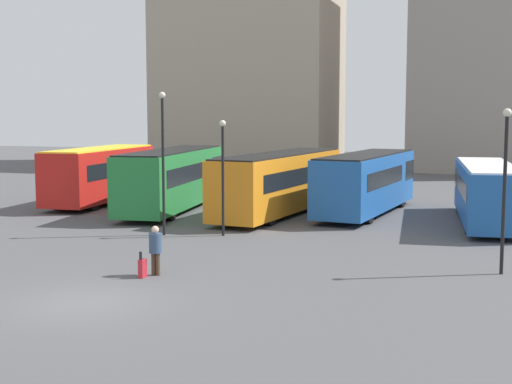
% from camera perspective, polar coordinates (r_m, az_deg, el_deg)
% --- Properties ---
extents(ground_plane, '(160.00, 160.00, 0.00)m').
position_cam_1_polar(ground_plane, '(20.93, -13.63, -8.59)').
color(ground_plane, '#4C4C4F').
extents(building_block_left, '(17.39, 13.07, 24.36)m').
position_cam_1_polar(building_block_left, '(74.96, -0.42, 11.61)').
color(building_block_left, tan).
rests_on(building_block_left, ground_plane).
extents(building_block_right, '(17.36, 13.97, 24.55)m').
position_cam_1_polar(building_block_right, '(71.29, 19.70, 11.59)').
color(building_block_right, gray).
rests_on(building_block_right, ground_plane).
extents(bus_0, '(3.08, 9.88, 3.28)m').
position_cam_1_polar(bus_0, '(43.03, -12.30, 1.47)').
color(bus_0, red).
rests_on(bus_0, ground_plane).
extents(bus_1, '(3.80, 11.72, 3.33)m').
position_cam_1_polar(bus_1, '(39.29, -6.68, 1.17)').
color(bus_1, '#237A38').
rests_on(bus_1, ground_plane).
extents(bus_2, '(4.01, 12.49, 3.22)m').
position_cam_1_polar(bus_2, '(37.66, 1.98, 0.90)').
color(bus_2, orange).
rests_on(bus_2, ground_plane).
extents(bus_3, '(3.91, 11.06, 3.19)m').
position_cam_1_polar(bus_3, '(38.21, 8.87, 0.88)').
color(bus_3, '#1E56A3').
rests_on(bus_3, ground_plane).
extents(bus_4, '(3.44, 11.09, 2.88)m').
position_cam_1_polar(bus_4, '(36.13, 18.00, 0.07)').
color(bus_4, '#1E56A3').
rests_on(bus_4, ground_plane).
extents(traveler, '(0.44, 0.44, 1.65)m').
position_cam_1_polar(traveler, '(23.70, -8.05, -4.30)').
color(traveler, '#4C3828').
rests_on(traveler, ground_plane).
extents(suitcase, '(0.18, 0.32, 0.88)m').
position_cam_1_polar(suitcase, '(23.55, -9.08, -6.04)').
color(suitcase, '#B7232D').
rests_on(suitcase, ground_plane).
extents(lamp_post_0, '(0.28, 0.28, 5.02)m').
position_cam_1_polar(lamp_post_0, '(30.78, -2.67, 2.00)').
color(lamp_post_0, black).
rests_on(lamp_post_0, ground_plane).
extents(lamp_post_1, '(0.28, 0.28, 6.23)m').
position_cam_1_polar(lamp_post_1, '(31.12, -7.45, 3.16)').
color(lamp_post_1, black).
rests_on(lamp_post_1, ground_plane).
extents(lamp_post_3, '(0.28, 0.28, 5.48)m').
position_cam_1_polar(lamp_post_3, '(24.71, 19.29, 1.13)').
color(lamp_post_3, black).
rests_on(lamp_post_3, ground_plane).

